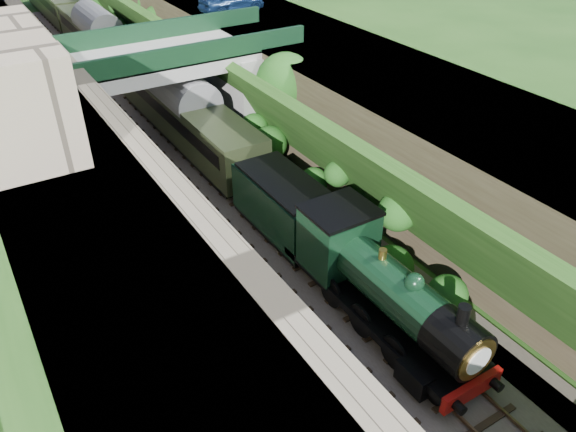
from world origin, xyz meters
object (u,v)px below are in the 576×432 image
object	(u,v)px
locomotive	(382,288)
tender	(285,209)
road_bridge	(176,84)
car_blue	(231,0)
tree	(285,84)

from	to	relation	value
locomotive	tender	bearing A→B (deg)	90.00
road_bridge	locomotive	xyz separation A→B (m)	(0.26, -20.05, -2.18)
car_blue	tender	bearing A→B (deg)	155.54
tree	car_blue	size ratio (longest dim) A/B	1.35
locomotive	tender	size ratio (longest dim) A/B	1.70
tender	locomotive	bearing A→B (deg)	-90.00
locomotive	road_bridge	bearing A→B (deg)	90.73
tree	road_bridge	bearing A→B (deg)	134.55
tree	tender	world-z (taller)	tree
road_bridge	tree	bearing A→B (deg)	-45.45
tree	locomotive	world-z (taller)	tree
road_bridge	car_blue	distance (m)	9.97
tree	locomotive	size ratio (longest dim) A/B	0.65
car_blue	tender	world-z (taller)	car_blue
road_bridge	tree	size ratio (longest dim) A/B	2.42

